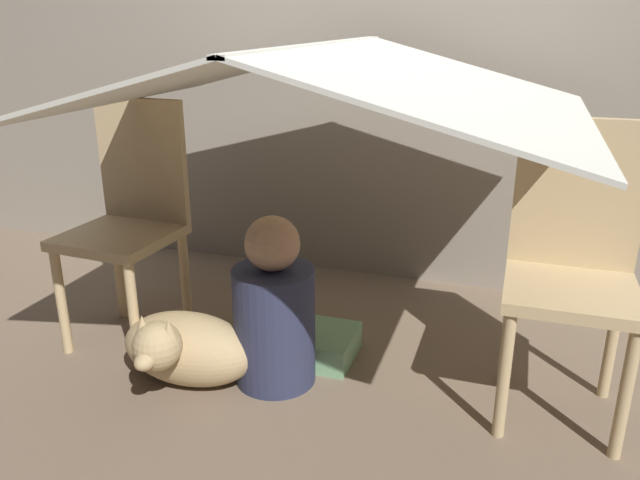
{
  "coord_description": "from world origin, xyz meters",
  "views": [
    {
      "loc": [
        0.59,
        -1.62,
        1.18
      ],
      "look_at": [
        0.0,
        0.19,
        0.5
      ],
      "focal_mm": 35.0,
      "sensor_mm": 36.0,
      "label": 1
    }
  ],
  "objects": [
    {
      "name": "dog",
      "position": [
        -0.41,
        -0.01,
        0.14
      ],
      "size": [
        0.48,
        0.41,
        0.32
      ],
      "color": "tan",
      "rests_on": "ground_plane"
    },
    {
      "name": "ground_plane",
      "position": [
        0.0,
        0.0,
        0.0
      ],
      "size": [
        8.8,
        8.8,
        0.0
      ],
      "primitive_type": "plane",
      "color": "#7A6651"
    },
    {
      "name": "person_front",
      "position": [
        -0.13,
        0.11,
        0.25
      ],
      "size": [
        0.27,
        0.27,
        0.59
      ],
      "color": "#2D3351",
      "rests_on": "ground_plane"
    },
    {
      "name": "chair_left",
      "position": [
        -0.77,
        0.27,
        0.49
      ],
      "size": [
        0.4,
        0.4,
        0.9
      ],
      "rotation": [
        0.0,
        0.0,
        -0.06
      ],
      "color": "#D1B27F",
      "rests_on": "ground_plane"
    },
    {
      "name": "sheet_canopy",
      "position": [
        0.0,
        0.19,
        1.01
      ],
      "size": [
        1.55,
        1.32,
        0.21
      ],
      "color": "silver"
    },
    {
      "name": "floor_cushion",
      "position": [
        -0.07,
        0.3,
        0.05
      ],
      "size": [
        0.32,
        0.26,
        0.1
      ],
      "color": "#7FB27F",
      "rests_on": "ground_plane"
    },
    {
      "name": "wall_back",
      "position": [
        0.0,
        1.16,
        1.25
      ],
      "size": [
        7.0,
        0.05,
        2.5
      ],
      "color": "gray",
      "rests_on": "ground_plane"
    },
    {
      "name": "chair_right",
      "position": [
        0.77,
        0.27,
        0.49
      ],
      "size": [
        0.38,
        0.38,
        0.9
      ],
      "rotation": [
        0.0,
        0.0,
        0.0
      ],
      "color": "#D1B27F",
      "rests_on": "ground_plane"
    }
  ]
}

